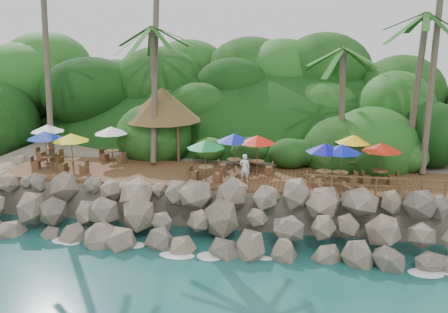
# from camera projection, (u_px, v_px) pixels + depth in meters

# --- Properties ---
(ground) EXTENTS (140.00, 140.00, 0.00)m
(ground) POSITION_uv_depth(u_px,v_px,m) (202.00, 256.00, 23.10)
(ground) COLOR #19514F
(ground) RESTS_ON ground
(land_base) EXTENTS (32.00, 25.20, 2.10)m
(land_base) POSITION_uv_depth(u_px,v_px,m) (246.00, 154.00, 38.10)
(land_base) COLOR gray
(land_base) RESTS_ON ground
(jungle_hill) EXTENTS (44.80, 28.00, 15.40)m
(jungle_hill) POSITION_uv_depth(u_px,v_px,m) (257.00, 146.00, 45.51)
(jungle_hill) COLOR #143811
(jungle_hill) RESTS_ON ground
(seawall) EXTENTS (29.00, 4.00, 2.30)m
(seawall) POSITION_uv_depth(u_px,v_px,m) (210.00, 218.00, 24.72)
(seawall) COLOR gray
(seawall) RESTS_ON ground
(terrace) EXTENTS (26.00, 5.00, 0.20)m
(terrace) POSITION_uv_depth(u_px,v_px,m) (224.00, 176.00, 28.28)
(terrace) COLOR brown
(terrace) RESTS_ON land_base
(jungle_foliage) EXTENTS (44.00, 16.00, 12.00)m
(jungle_foliage) POSITION_uv_depth(u_px,v_px,m) (245.00, 171.00, 37.41)
(jungle_foliage) COLOR #143811
(jungle_foliage) RESTS_ON ground
(foam_line) EXTENTS (25.20, 0.80, 0.06)m
(foam_line) POSITION_uv_depth(u_px,v_px,m) (203.00, 253.00, 23.38)
(foam_line) COLOR white
(foam_line) RESTS_ON ground
(palapa) EXTENTS (5.09, 5.09, 4.60)m
(palapa) POSITION_uv_depth(u_px,v_px,m) (162.00, 104.00, 31.77)
(palapa) COLOR brown
(palapa) RESTS_ON ground
(dining_clusters) EXTENTS (22.60, 4.97, 2.31)m
(dining_clusters) POSITION_uv_depth(u_px,v_px,m) (210.00, 142.00, 28.01)
(dining_clusters) COLOR brown
(dining_clusters) RESTS_ON terrace
(railing) EXTENTS (8.30, 0.10, 1.00)m
(railing) POSITION_uv_depth(u_px,v_px,m) (388.00, 185.00, 24.36)
(railing) COLOR brown
(railing) RESTS_ON terrace
(waiter) EXTENTS (0.58, 0.39, 1.59)m
(waiter) POSITION_uv_depth(u_px,v_px,m) (245.00, 168.00, 26.72)
(waiter) COLOR white
(waiter) RESTS_ON terrace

